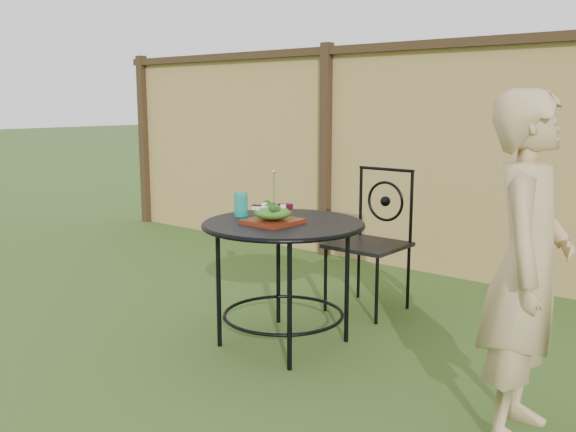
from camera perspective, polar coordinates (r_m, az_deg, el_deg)
The scene contains 9 objects.
ground at distance 3.57m, azimuth -0.46°, elevation -12.84°, with size 60.00×60.00×0.00m, color #234115.
fence at distance 5.18m, azimuth 15.42°, elevation 4.86°, with size 8.00×0.12×1.90m.
patio_table at distance 3.64m, azimuth -0.42°, elevation -2.67°, with size 0.92×0.92×0.72m.
patio_chair at distance 4.34m, azimuth 7.52°, elevation -1.76°, with size 0.46×0.46×0.95m.
diner at distance 2.80m, azimuth 20.49°, elevation -4.37°, with size 0.53×0.35×1.44m, color tan.
salad_plate at distance 3.56m, azimuth -1.37°, elevation -0.49°, with size 0.27×0.27×0.02m, color #480F0A.
salad at distance 3.55m, azimuth -1.38°, elevation 0.33°, with size 0.21×0.21×0.08m, color #235614.
fork at distance 3.52m, azimuth -1.26°, elevation 2.40°, with size 0.01×0.01×0.18m, color silver.
drinking_glass at distance 3.79m, azimuth -4.20°, elevation 1.04°, with size 0.08×0.08×0.14m, color #0D9984.
Camera 1 is at (2.12, -2.51, 1.39)m, focal length 40.00 mm.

